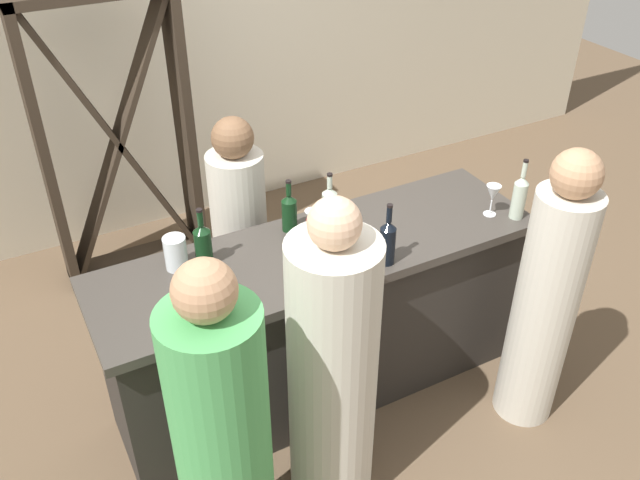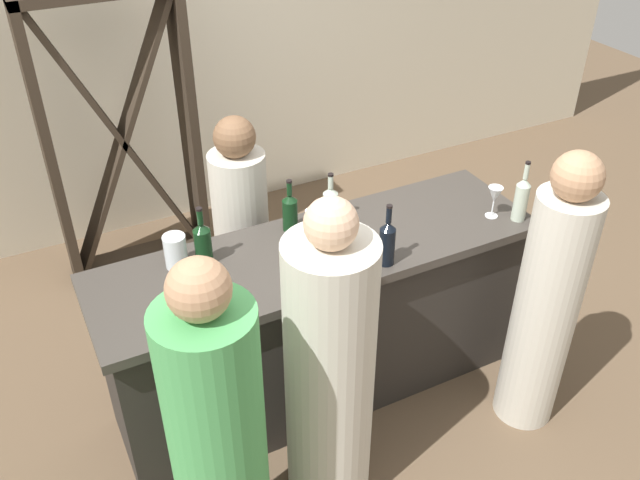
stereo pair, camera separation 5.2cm
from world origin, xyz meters
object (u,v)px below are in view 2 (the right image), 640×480
at_px(wine_glass_near_center, 495,196).
at_px(person_server_behind, 243,241).
at_px(wine_bottle_second_right_near_black, 387,242).
at_px(person_center_guest, 329,376).
at_px(wine_glass_near_right, 313,219).
at_px(person_right_guest, 547,304).
at_px(wine_bottle_leftmost_dark_green, 203,242).
at_px(wine_bottle_second_left_dark_green, 290,211).
at_px(person_left_guest, 219,446).
at_px(wine_bottle_rightmost_clear_pale, 521,198).
at_px(wine_bottle_center_clear_pale, 330,204).
at_px(wine_glass_near_left, 349,246).
at_px(water_pitcher, 176,251).
at_px(wine_rack, 122,140).

bearing_deg(wine_glass_near_center, person_server_behind, 145.55).
bearing_deg(wine_bottle_second_right_near_black, person_center_guest, -143.85).
xyz_separation_m(wine_glass_near_right, person_right_guest, (0.90, -0.75, -0.33)).
bearing_deg(wine_bottle_leftmost_dark_green, wine_bottle_second_left_dark_green, 8.43).
xyz_separation_m(wine_glass_near_center, person_left_guest, (-1.75, -0.59, -0.33)).
relative_size(wine_bottle_second_left_dark_green, wine_bottle_rightmost_clear_pale, 0.85).
bearing_deg(wine_bottle_center_clear_pale, wine_bottle_leftmost_dark_green, -176.29).
xyz_separation_m(wine_bottle_second_right_near_black, wine_glass_near_center, (0.71, 0.11, 0.00)).
distance_m(wine_glass_near_left, person_server_behind, 0.94).
distance_m(person_center_guest, person_right_guest, 1.18).
relative_size(wine_bottle_leftmost_dark_green, wine_bottle_second_left_dark_green, 1.05).
xyz_separation_m(wine_bottle_second_left_dark_green, wine_bottle_rightmost_clear_pale, (1.10, -0.45, 0.02)).
height_order(wine_bottle_second_right_near_black, person_server_behind, person_server_behind).
relative_size(wine_bottle_second_right_near_black, person_left_guest, 0.20).
height_order(wine_bottle_second_right_near_black, water_pitcher, wine_bottle_second_right_near_black).
bearing_deg(person_left_guest, wine_bottle_leftmost_dark_green, -17.99).
bearing_deg(wine_bottle_center_clear_pale, wine_glass_near_left, -104.90).
distance_m(wine_rack, wine_bottle_second_right_near_black, 2.07).
relative_size(wine_bottle_leftmost_dark_green, wine_glass_near_left, 1.83).
bearing_deg(wine_rack, person_center_guest, -81.94).
bearing_deg(wine_bottle_rightmost_clear_pale, person_server_behind, 145.14).
bearing_deg(wine_bottle_leftmost_dark_green, person_center_guest, -69.82).
height_order(wine_glass_near_left, person_server_behind, person_server_behind).
relative_size(wine_bottle_second_right_near_black, person_right_guest, 0.20).
relative_size(wine_rack, person_left_guest, 1.17).
bearing_deg(person_server_behind, wine_bottle_rightmost_clear_pale, 75.13).
bearing_deg(person_server_behind, wine_glass_near_center, 75.54).
bearing_deg(person_center_guest, wine_bottle_leftmost_dark_green, 39.03).
bearing_deg(person_server_behind, wine_glass_near_left, 36.20).
xyz_separation_m(wine_bottle_leftmost_dark_green, water_pitcher, (-0.13, 0.03, -0.03)).
height_order(wine_glass_near_left, person_left_guest, person_left_guest).
height_order(wine_bottle_second_left_dark_green, person_right_guest, person_right_guest).
xyz_separation_m(wine_glass_near_center, wine_glass_near_right, (-0.93, 0.24, -0.02)).
bearing_deg(person_server_behind, wine_bottle_center_clear_pale, 58.33).
relative_size(wine_bottle_center_clear_pale, wine_glass_near_right, 1.76).
bearing_deg(wine_bottle_second_right_near_black, wine_bottle_center_clear_pale, 98.37).
distance_m(wine_rack, person_server_behind, 1.14).
bearing_deg(wine_glass_near_center, wine_bottle_second_left_dark_green, 159.86).
height_order(wine_glass_near_center, person_center_guest, person_center_guest).
relative_size(wine_bottle_rightmost_clear_pale, wine_glass_near_left, 2.05).
bearing_deg(wine_glass_near_left, person_left_guest, -147.71).
xyz_separation_m(wine_bottle_leftmost_dark_green, wine_bottle_second_right_near_black, (0.76, -0.40, 0.01)).
bearing_deg(wine_bottle_second_right_near_black, wine_glass_near_center, 8.42).
distance_m(wine_bottle_rightmost_clear_pale, water_pitcher, 1.76).
relative_size(wine_glass_near_center, person_server_behind, 0.12).
relative_size(wine_bottle_leftmost_dark_green, wine_glass_near_right, 1.88).
xyz_separation_m(wine_glass_near_left, wine_glass_near_right, (-0.05, 0.29, -0.01)).
distance_m(wine_bottle_second_right_near_black, person_server_behind, 1.04).
height_order(wine_bottle_second_left_dark_green, water_pitcher, wine_bottle_second_left_dark_green).
height_order(wine_glass_near_left, person_center_guest, person_center_guest).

